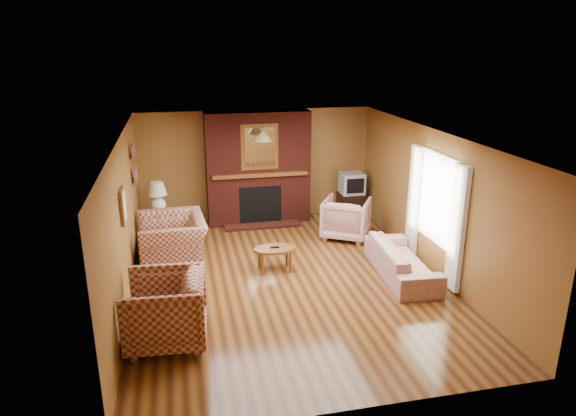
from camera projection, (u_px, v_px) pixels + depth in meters
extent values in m
plane|color=#41200E|center=(288.00, 279.00, 8.53)|extent=(6.50, 6.50, 0.00)
plane|color=white|center=(288.00, 136.00, 7.79)|extent=(6.50, 6.50, 0.00)
plane|color=brown|center=(256.00, 165.00, 11.18)|extent=(6.50, 0.00, 6.50)
plane|color=brown|center=(357.00, 311.00, 5.14)|extent=(6.50, 0.00, 6.50)
plane|color=brown|center=(125.00, 222.00, 7.66)|extent=(0.00, 6.50, 6.50)
plane|color=brown|center=(432.00, 201.00, 8.67)|extent=(0.00, 6.50, 6.50)
cube|color=#4B1710|center=(258.00, 168.00, 10.95)|extent=(2.20, 0.50, 2.40)
cube|color=black|center=(260.00, 204.00, 10.97)|extent=(0.90, 0.06, 0.80)
cube|color=#4B1710|center=(262.00, 226.00, 10.94)|extent=(1.60, 0.35, 0.06)
cube|color=brown|center=(260.00, 175.00, 10.72)|extent=(2.00, 0.18, 0.08)
cube|color=brown|center=(259.00, 147.00, 10.57)|extent=(0.78, 0.05, 0.95)
cube|color=white|center=(260.00, 147.00, 10.54)|extent=(0.62, 0.02, 0.80)
cube|color=beige|center=(457.00, 229.00, 7.82)|extent=(0.08, 0.35, 2.00)
cube|color=beige|center=(414.00, 200.00, 9.21)|extent=(0.08, 0.35, 2.00)
cube|color=white|center=(437.00, 199.00, 8.45)|extent=(0.03, 1.10, 1.50)
cube|color=brown|center=(134.00, 180.00, 9.38)|extent=(0.06, 0.55, 0.04)
cube|color=brown|center=(132.00, 156.00, 9.24)|extent=(0.06, 0.55, 0.04)
cube|color=brown|center=(123.00, 206.00, 7.27)|extent=(0.04, 0.40, 0.50)
cube|color=silver|center=(124.00, 206.00, 7.28)|extent=(0.01, 0.32, 0.42)
cylinder|color=black|center=(263.00, 125.00, 9.98)|extent=(0.01, 0.01, 0.35)
cone|color=tan|center=(263.00, 136.00, 10.05)|extent=(0.36, 0.36, 0.18)
imported|color=maroon|center=(172.00, 241.00, 9.04)|extent=(1.22, 1.38, 0.85)
imported|color=maroon|center=(165.00, 310.00, 6.62)|extent=(1.10, 1.08, 0.94)
imported|color=#C5B198|center=(402.00, 260.00, 8.59)|extent=(0.87, 1.95, 0.55)
imported|color=#C5B198|center=(346.00, 218.00, 10.26)|extent=(1.20, 1.20, 0.81)
ellipsoid|color=brown|center=(275.00, 249.00, 8.75)|extent=(0.73, 0.45, 0.04)
cube|color=black|center=(275.00, 247.00, 8.74)|extent=(0.15, 0.05, 0.02)
cylinder|color=brown|center=(287.00, 256.00, 9.00)|extent=(0.05, 0.05, 0.38)
cylinder|color=brown|center=(260.00, 258.00, 8.90)|extent=(0.05, 0.05, 0.38)
cylinder|color=brown|center=(291.00, 262.00, 8.73)|extent=(0.05, 0.05, 0.38)
cylinder|color=brown|center=(262.00, 265.00, 8.63)|extent=(0.05, 0.05, 0.38)
cube|color=brown|center=(160.00, 224.00, 10.30)|extent=(0.42, 0.42, 0.54)
sphere|color=white|center=(158.00, 205.00, 10.17)|extent=(0.30, 0.30, 0.30)
cylinder|color=black|center=(158.00, 197.00, 10.12)|extent=(0.03, 0.03, 0.09)
cone|color=silver|center=(157.00, 189.00, 10.07)|extent=(0.37, 0.37, 0.26)
cube|color=black|center=(351.00, 205.00, 11.46)|extent=(0.56, 0.52, 0.57)
cube|color=#A1A3A8|center=(352.00, 183.00, 11.30)|extent=(0.51, 0.49, 0.46)
cube|color=black|center=(355.00, 186.00, 11.07)|extent=(0.38, 0.03, 0.33)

